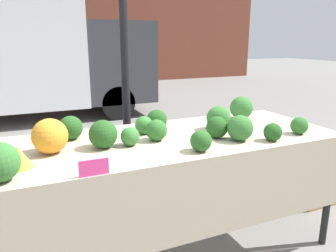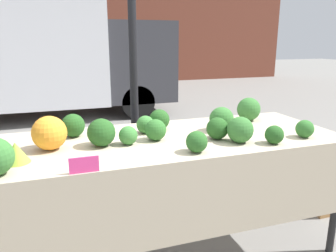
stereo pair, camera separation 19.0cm
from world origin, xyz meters
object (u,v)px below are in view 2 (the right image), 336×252
orange_cauliflower (49,133)px  produce_crate (327,192)px  parked_truck (39,51)px  price_sign (84,165)px

orange_cauliflower → produce_crate: orange_cauliflower is taller
parked_truck → orange_cauliflower: size_ratio=23.30×
orange_cauliflower → produce_crate: (2.32, 0.15, -0.82)m
produce_crate → price_sign: bearing=-165.0°
parked_truck → orange_cauliflower: 4.99m
produce_crate → orange_cauliflower: bearing=-176.3°
produce_crate → parked_truck: bearing=117.9°
parked_truck → price_sign: bearing=-85.9°
parked_truck → price_sign: parked_truck is taller
orange_cauliflower → price_sign: size_ratio=1.41×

